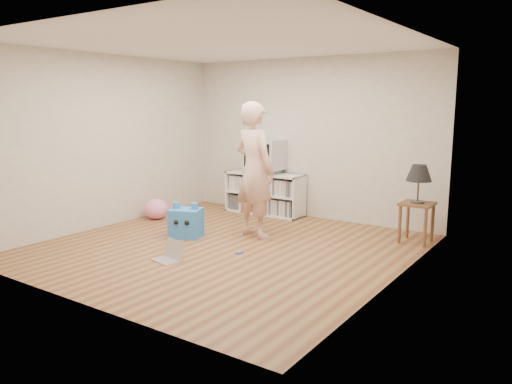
{
  "coord_description": "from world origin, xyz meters",
  "views": [
    {
      "loc": [
        3.91,
        -5.0,
        1.86
      ],
      "look_at": [
        0.21,
        0.4,
        0.7
      ],
      "focal_mm": 35.0,
      "sensor_mm": 36.0,
      "label": 1
    }
  ],
  "objects_px": {
    "dvd_deck": "(265,171)",
    "plush_blue": "(186,222)",
    "person": "(255,170)",
    "laptop": "(170,255)",
    "media_unit": "(266,193)",
    "table_lamp": "(419,174)",
    "plush_pink": "(156,209)",
    "side_table": "(417,213)",
    "crt_tv": "(265,154)"
  },
  "relations": [
    {
      "from": "dvd_deck",
      "to": "plush_blue",
      "type": "bearing_deg",
      "value": -92.41
    },
    {
      "from": "person",
      "to": "laptop",
      "type": "relative_size",
      "value": 4.84
    },
    {
      "from": "media_unit",
      "to": "person",
      "type": "xyz_separation_m",
      "value": [
        0.7,
        -1.35,
        0.6
      ]
    },
    {
      "from": "media_unit",
      "to": "dvd_deck",
      "type": "bearing_deg",
      "value": -90.0
    },
    {
      "from": "media_unit",
      "to": "person",
      "type": "relative_size",
      "value": 0.74
    },
    {
      "from": "media_unit",
      "to": "dvd_deck",
      "type": "distance_m",
      "value": 0.39
    },
    {
      "from": "table_lamp",
      "to": "plush_pink",
      "type": "bearing_deg",
      "value": -165.95
    },
    {
      "from": "person",
      "to": "media_unit",
      "type": "bearing_deg",
      "value": -48.63
    },
    {
      "from": "laptop",
      "to": "plush_pink",
      "type": "distance_m",
      "value": 2.27
    },
    {
      "from": "side_table",
      "to": "person",
      "type": "bearing_deg",
      "value": -154.31
    },
    {
      "from": "side_table",
      "to": "person",
      "type": "height_order",
      "value": "person"
    },
    {
      "from": "person",
      "to": "plush_pink",
      "type": "height_order",
      "value": "person"
    },
    {
      "from": "plush_pink",
      "to": "laptop",
      "type": "bearing_deg",
      "value": -40.29
    },
    {
      "from": "laptop",
      "to": "crt_tv",
      "type": "bearing_deg",
      "value": 111.52
    },
    {
      "from": "person",
      "to": "plush_blue",
      "type": "bearing_deg",
      "value": 50.96
    },
    {
      "from": "table_lamp",
      "to": "plush_blue",
      "type": "bearing_deg",
      "value": -150.88
    },
    {
      "from": "media_unit",
      "to": "plush_pink",
      "type": "xyz_separation_m",
      "value": [
        -1.24,
        -1.37,
        -0.19
      ]
    },
    {
      "from": "side_table",
      "to": "laptop",
      "type": "bearing_deg",
      "value": -131.99
    },
    {
      "from": "dvd_deck",
      "to": "crt_tv",
      "type": "bearing_deg",
      "value": -90.0
    },
    {
      "from": "side_table",
      "to": "table_lamp",
      "type": "height_order",
      "value": "table_lamp"
    },
    {
      "from": "dvd_deck",
      "to": "plush_pink",
      "type": "xyz_separation_m",
      "value": [
        -1.24,
        -1.36,
        -0.57
      ]
    },
    {
      "from": "side_table",
      "to": "plush_pink",
      "type": "height_order",
      "value": "side_table"
    },
    {
      "from": "crt_tv",
      "to": "person",
      "type": "height_order",
      "value": "person"
    },
    {
      "from": "dvd_deck",
      "to": "plush_blue",
      "type": "distance_m",
      "value": 1.99
    },
    {
      "from": "plush_blue",
      "to": "person",
      "type": "bearing_deg",
      "value": 15.29
    },
    {
      "from": "media_unit",
      "to": "plush_pink",
      "type": "relative_size",
      "value": 3.61
    },
    {
      "from": "table_lamp",
      "to": "plush_pink",
      "type": "xyz_separation_m",
      "value": [
        -3.94,
        -0.99,
        -0.78
      ]
    },
    {
      "from": "side_table",
      "to": "plush_blue",
      "type": "bearing_deg",
      "value": -150.88
    },
    {
      "from": "crt_tv",
      "to": "table_lamp",
      "type": "bearing_deg",
      "value": -7.75
    },
    {
      "from": "side_table",
      "to": "table_lamp",
      "type": "bearing_deg",
      "value": 0.0
    },
    {
      "from": "media_unit",
      "to": "side_table",
      "type": "distance_m",
      "value": 2.72
    },
    {
      "from": "side_table",
      "to": "plush_pink",
      "type": "xyz_separation_m",
      "value": [
        -3.94,
        -0.99,
        -0.25
      ]
    },
    {
      "from": "laptop",
      "to": "plush_blue",
      "type": "distance_m",
      "value": 1.08
    },
    {
      "from": "media_unit",
      "to": "table_lamp",
      "type": "height_order",
      "value": "table_lamp"
    },
    {
      "from": "crt_tv",
      "to": "plush_pink",
      "type": "distance_m",
      "value": 2.03
    },
    {
      "from": "laptop",
      "to": "plush_blue",
      "type": "height_order",
      "value": "plush_blue"
    },
    {
      "from": "crt_tv",
      "to": "side_table",
      "type": "bearing_deg",
      "value": -7.75
    },
    {
      "from": "media_unit",
      "to": "table_lamp",
      "type": "distance_m",
      "value": 2.79
    },
    {
      "from": "laptop",
      "to": "plush_blue",
      "type": "xyz_separation_m",
      "value": [
        -0.57,
        0.91,
        0.15
      ]
    },
    {
      "from": "plush_blue",
      "to": "crt_tv",
      "type": "bearing_deg",
      "value": 65.92
    },
    {
      "from": "dvd_deck",
      "to": "table_lamp",
      "type": "relative_size",
      "value": 0.87
    },
    {
      "from": "media_unit",
      "to": "crt_tv",
      "type": "bearing_deg",
      "value": -90.0
    },
    {
      "from": "table_lamp",
      "to": "plush_pink",
      "type": "relative_size",
      "value": 1.33
    },
    {
      "from": "crt_tv",
      "to": "plush_pink",
      "type": "relative_size",
      "value": 1.55
    },
    {
      "from": "media_unit",
      "to": "plush_blue",
      "type": "height_order",
      "value": "media_unit"
    },
    {
      "from": "person",
      "to": "plush_blue",
      "type": "xyz_separation_m",
      "value": [
        -0.78,
        -0.59,
        -0.74
      ]
    },
    {
      "from": "laptop",
      "to": "plush_pink",
      "type": "relative_size",
      "value": 1.01
    },
    {
      "from": "media_unit",
      "to": "table_lamp",
      "type": "bearing_deg",
      "value": -8.14
    },
    {
      "from": "person",
      "to": "laptop",
      "type": "distance_m",
      "value": 1.75
    },
    {
      "from": "dvd_deck",
      "to": "plush_blue",
      "type": "xyz_separation_m",
      "value": [
        -0.08,
        -1.92,
        -0.52
      ]
    }
  ]
}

